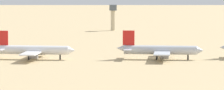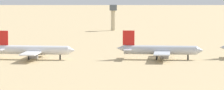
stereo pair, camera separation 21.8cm
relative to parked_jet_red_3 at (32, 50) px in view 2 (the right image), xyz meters
The scene contains 4 objects.
ground 56.62m from the parked_jet_red_3, ahead, with size 4000.00×4000.00×0.00m, color tan.
parked_jet_red_3 is the anchor object (origin of this frame).
parked_jet_red_4 58.33m from the parked_jet_red_3, ahead, with size 40.00×33.94×13.22m.
control_tower 183.30m from the parked_jet_red_3, 76.52° to the left, with size 5.20×5.20×18.76m.
Camera 2 is at (-28.65, -307.41, 35.71)m, focal length 106.33 mm.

